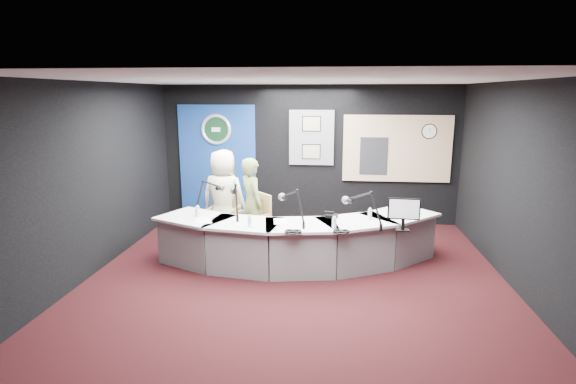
# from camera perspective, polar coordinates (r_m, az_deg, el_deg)

# --- Properties ---
(ground) EXTENTS (6.00, 6.00, 0.00)m
(ground) POSITION_cam_1_polar(r_m,az_deg,el_deg) (6.65, 1.02, -10.83)
(ground) COLOR black
(ground) RESTS_ON ground
(ceiling) EXTENTS (6.00, 6.00, 0.02)m
(ceiling) POSITION_cam_1_polar(r_m,az_deg,el_deg) (6.11, 1.13, 14.05)
(ceiling) COLOR silver
(ceiling) RESTS_ON ground
(wall_back) EXTENTS (6.00, 0.02, 2.80)m
(wall_back) POSITION_cam_1_polar(r_m,az_deg,el_deg) (9.18, 2.67, 4.75)
(wall_back) COLOR black
(wall_back) RESTS_ON ground
(wall_front) EXTENTS (6.00, 0.02, 2.80)m
(wall_front) POSITION_cam_1_polar(r_m,az_deg,el_deg) (3.36, -3.33, -9.02)
(wall_front) COLOR black
(wall_front) RESTS_ON ground
(wall_left) EXTENTS (0.02, 6.00, 2.80)m
(wall_left) POSITION_cam_1_polar(r_m,az_deg,el_deg) (7.14, -23.70, 1.47)
(wall_left) COLOR black
(wall_left) RESTS_ON ground
(wall_right) EXTENTS (0.02, 6.00, 2.80)m
(wall_right) POSITION_cam_1_polar(r_m,az_deg,el_deg) (6.69, 27.61, 0.43)
(wall_right) COLOR black
(wall_right) RESTS_ON ground
(broadcast_desk) EXTENTS (4.50, 1.90, 0.75)m
(broadcast_desk) POSITION_cam_1_polar(r_m,az_deg,el_deg) (7.03, 1.01, -6.24)
(broadcast_desk) COLOR silver
(broadcast_desk) RESTS_ON ground
(backdrop_panel) EXTENTS (1.60, 0.05, 2.30)m
(backdrop_panel) POSITION_cam_1_polar(r_m,az_deg,el_deg) (9.47, -8.93, 3.93)
(backdrop_panel) COLOR navy
(backdrop_panel) RESTS_ON wall_back
(agency_seal) EXTENTS (0.63, 0.07, 0.63)m
(agency_seal) POSITION_cam_1_polar(r_m,az_deg,el_deg) (9.36, -9.13, 7.83)
(agency_seal) COLOR silver
(agency_seal) RESTS_ON backdrop_panel
(seal_center) EXTENTS (0.48, 0.01, 0.48)m
(seal_center) POSITION_cam_1_polar(r_m,az_deg,el_deg) (9.37, -9.12, 7.84)
(seal_center) COLOR black
(seal_center) RESTS_ON backdrop_panel
(pinboard) EXTENTS (0.90, 0.04, 1.10)m
(pinboard) POSITION_cam_1_polar(r_m,az_deg,el_deg) (9.11, 2.99, 6.90)
(pinboard) COLOR slate
(pinboard) RESTS_ON wall_back
(framed_photo_upper) EXTENTS (0.34, 0.02, 0.27)m
(framed_photo_upper) POSITION_cam_1_polar(r_m,az_deg,el_deg) (9.06, 3.00, 8.65)
(framed_photo_upper) COLOR gray
(framed_photo_upper) RESTS_ON pinboard
(framed_photo_lower) EXTENTS (0.34, 0.02, 0.27)m
(framed_photo_lower) POSITION_cam_1_polar(r_m,az_deg,el_deg) (9.11, 2.96, 5.13)
(framed_photo_lower) COLOR gray
(framed_photo_lower) RESTS_ON pinboard
(booth_window_frame) EXTENTS (2.12, 0.06, 1.32)m
(booth_window_frame) POSITION_cam_1_polar(r_m,az_deg,el_deg) (9.21, 13.65, 5.37)
(booth_window_frame) COLOR tan
(booth_window_frame) RESTS_ON wall_back
(booth_glow) EXTENTS (2.00, 0.02, 1.20)m
(booth_glow) POSITION_cam_1_polar(r_m,az_deg,el_deg) (9.20, 13.66, 5.36)
(booth_glow) COLOR #FFE5A1
(booth_glow) RESTS_ON booth_window_frame
(equipment_rack) EXTENTS (0.55, 0.02, 0.75)m
(equipment_rack) POSITION_cam_1_polar(r_m,az_deg,el_deg) (9.14, 10.83, 4.51)
(equipment_rack) COLOR black
(equipment_rack) RESTS_ON booth_window_frame
(wall_clock) EXTENTS (0.28, 0.01, 0.28)m
(wall_clock) POSITION_cam_1_polar(r_m,az_deg,el_deg) (9.24, 17.51, 7.36)
(wall_clock) COLOR white
(wall_clock) RESTS_ON booth_window_frame
(armchair_left) EXTENTS (0.63, 0.63, 1.01)m
(armchair_left) POSITION_cam_1_polar(r_m,az_deg,el_deg) (8.08, -8.11, -2.91)
(armchair_left) COLOR tan
(armchair_left) RESTS_ON ground
(armchair_right) EXTENTS (0.84, 0.84, 1.05)m
(armchair_right) POSITION_cam_1_polar(r_m,az_deg,el_deg) (7.66, -4.56, -3.51)
(armchair_right) COLOR tan
(armchair_right) RESTS_ON ground
(draped_jacket) EXTENTS (0.51, 0.15, 0.70)m
(draped_jacket) POSITION_cam_1_polar(r_m,az_deg,el_deg) (8.29, -8.03, -1.69)
(draped_jacket) COLOR slate
(draped_jacket) RESTS_ON armchair_left
(person_man) EXTENTS (0.90, 0.67, 1.68)m
(person_man) POSITION_cam_1_polar(r_m,az_deg,el_deg) (8.00, -8.18, -0.61)
(person_man) COLOR beige
(person_man) RESTS_ON ground
(person_woman) EXTENTS (0.64, 0.69, 1.59)m
(person_woman) POSITION_cam_1_polar(r_m,az_deg,el_deg) (7.59, -4.60, -1.59)
(person_woman) COLOR olive
(person_woman) RESTS_ON ground
(computer_monitor) EXTENTS (0.47, 0.06, 0.32)m
(computer_monitor) POSITION_cam_1_polar(r_m,az_deg,el_deg) (6.40, 14.49, -2.06)
(computer_monitor) COLOR black
(computer_monitor) RESTS_ON broadcast_desk
(desk_phone) EXTENTS (0.21, 0.18, 0.05)m
(desk_phone) POSITION_cam_1_polar(r_m,az_deg,el_deg) (6.98, 5.58, -3.02)
(desk_phone) COLOR black
(desk_phone) RESTS_ON broadcast_desk
(headphones_near) EXTENTS (0.22, 0.22, 0.04)m
(headphones_near) POSITION_cam_1_polar(r_m,az_deg,el_deg) (6.25, 6.80, -4.97)
(headphones_near) COLOR black
(headphones_near) RESTS_ON broadcast_desk
(headphones_far) EXTENTS (0.24, 0.24, 0.04)m
(headphones_far) POSITION_cam_1_polar(r_m,az_deg,el_deg) (6.20, 0.66, -5.02)
(headphones_far) COLOR black
(headphones_far) RESTS_ON broadcast_desk
(paper_stack) EXTENTS (0.32, 0.37, 0.00)m
(paper_stack) POSITION_cam_1_polar(r_m,az_deg,el_deg) (6.86, -10.65, -3.64)
(paper_stack) COLOR white
(paper_stack) RESTS_ON broadcast_desk
(notepad) EXTENTS (0.26, 0.34, 0.00)m
(notepad) POSITION_cam_1_polar(r_m,az_deg,el_deg) (6.74, -0.87, -3.73)
(notepad) COLOR white
(notepad) RESTS_ON broadcast_desk
(boom_mic_a) EXTENTS (0.39, 0.68, 0.60)m
(boom_mic_a) POSITION_cam_1_polar(r_m,az_deg,el_deg) (7.35, -10.00, -0.14)
(boom_mic_a) COLOR black
(boom_mic_a) RESTS_ON broadcast_desk
(boom_mic_b) EXTENTS (0.30, 0.71, 0.60)m
(boom_mic_b) POSITION_cam_1_polar(r_m,az_deg,el_deg) (6.99, -6.70, -0.69)
(boom_mic_b) COLOR black
(boom_mic_b) RESTS_ON broadcast_desk
(boom_mic_c) EXTENTS (0.49, 0.62, 0.60)m
(boom_mic_c) POSITION_cam_1_polar(r_m,az_deg,el_deg) (6.55, 0.56, -1.49)
(boom_mic_c) COLOR black
(boom_mic_c) RESTS_ON broadcast_desk
(boom_mic_d) EXTENTS (0.61, 0.50, 0.60)m
(boom_mic_d) POSITION_cam_1_polar(r_m,az_deg,el_deg) (6.49, 9.50, -1.80)
(boom_mic_d) COLOR black
(boom_mic_d) RESTS_ON broadcast_desk
(water_bottles) EXTENTS (2.71, 0.62, 0.18)m
(water_bottles) POSITION_cam_1_polar(r_m,az_deg,el_deg) (6.67, -0.90, -3.11)
(water_bottles) COLOR silver
(water_bottles) RESTS_ON broadcast_desk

